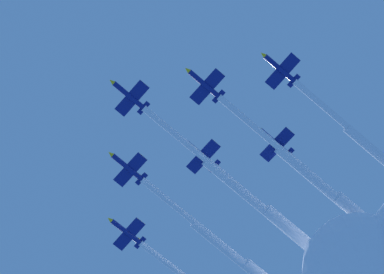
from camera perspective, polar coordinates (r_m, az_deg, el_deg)
name	(u,v)px	position (r m, az deg, el deg)	size (l,w,h in m)	color
jet_lead	(303,239)	(206.85, 6.96, -6.37)	(60.51, 60.86, 3.72)	navy
jet_port_inner	(372,226)	(206.68, 11.21, -5.47)	(59.17, 59.23, 3.68)	navy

